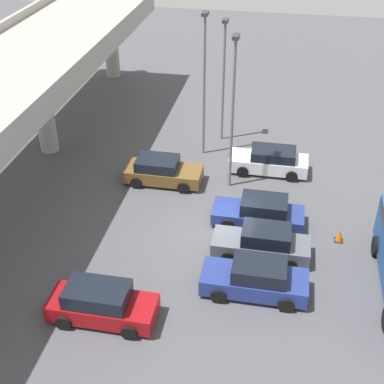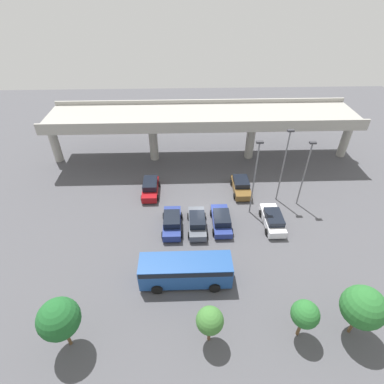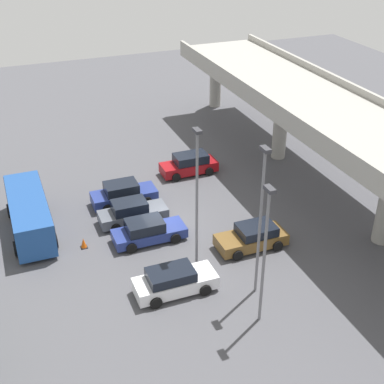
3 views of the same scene
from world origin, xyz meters
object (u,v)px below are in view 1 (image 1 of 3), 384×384
parked_car_2 (262,243)px  traffic_cone (339,236)px  lamp_post_by_overpass (224,72)px  parked_car_0 (101,304)px  parked_car_4 (162,171)px  lamp_post_mid_lot (233,104)px  lamp_post_near_aisle (204,77)px  parked_car_1 (256,279)px  parked_car_3 (260,212)px  parked_car_5 (270,161)px

parked_car_2 → traffic_cone: size_ratio=6.82×
lamp_post_by_overpass → traffic_cone: (-10.14, -7.53, -4.45)m
parked_car_0 → traffic_cone: bearing=35.7°
parked_car_4 → lamp_post_mid_lot: (0.36, -4.04, 4.47)m
parked_car_4 → lamp_post_near_aisle: lamp_post_near_aisle is taller
parked_car_1 → parked_car_2: size_ratio=1.00×
lamp_post_mid_lot → traffic_cone: bearing=-124.4°
parked_car_1 → lamp_post_by_overpass: 15.64m
parked_car_3 → traffic_cone: parked_car_3 is taller
parked_car_0 → parked_car_5: (13.63, -6.21, -0.05)m
parked_car_5 → lamp_post_near_aisle: 6.52m
parked_car_3 → parked_car_5: bearing=-91.5°
parked_car_3 → lamp_post_near_aisle: lamp_post_near_aisle is taller
parked_car_3 → traffic_cone: 4.24m
lamp_post_mid_lot → lamp_post_by_overpass: (5.89, 1.31, -0.44)m
parked_car_3 → lamp_post_near_aisle: size_ratio=0.53×
parked_car_2 → lamp_post_near_aisle: 11.73m
lamp_post_by_overpass → parked_car_3: bearing=-160.2°
parked_car_3 → traffic_cone: bearing=169.8°
parked_car_3 → parked_car_4: size_ratio=1.05×
parked_car_0 → lamp_post_by_overpass: size_ratio=0.56×
parked_car_1 → lamp_post_by_overpass: lamp_post_by_overpass is taller
parked_car_0 → parked_car_5: bearing=65.5°
parked_car_5 → lamp_post_near_aisle: (1.62, 4.42, 4.51)m
parked_car_1 → lamp_post_by_overpass: (14.69, 3.61, 3.98)m
parked_car_2 → traffic_cone: (1.88, -3.82, -0.43)m
parked_car_3 → lamp_post_by_overpass: size_ratio=0.59×
parked_car_4 → parked_car_5: parked_car_5 is taller
parked_car_1 → parked_car_2: bearing=-92.0°
parked_car_2 → parked_car_5: size_ratio=1.00×
lamp_post_by_overpass → parked_car_1: bearing=-166.2°
parked_car_4 → lamp_post_by_overpass: bearing=66.4°
parked_car_0 → lamp_post_mid_lot: size_ratio=0.51×
lamp_post_mid_lot → traffic_cone: lamp_post_mid_lot is taller
parked_car_5 → parked_car_4: bearing=21.0°
parked_car_5 → lamp_post_mid_lot: bearing=42.8°
parked_car_2 → parked_car_4: (5.78, 6.44, -0.01)m
parked_car_1 → traffic_cone: parked_car_1 is taller
parked_car_2 → lamp_post_mid_lot: (6.13, 2.40, 4.46)m
parked_car_3 → parked_car_5: size_ratio=1.01×
parked_car_0 → traffic_cone: parked_car_0 is taller
lamp_post_mid_lot → parked_car_1: bearing=-165.3°
traffic_cone → lamp_post_mid_lot: bearing=55.6°
parked_car_3 → parked_car_4: 6.87m
parked_car_5 → traffic_cone: bearing=122.5°
parked_car_2 → lamp_post_mid_lot: size_ratio=0.53×
parked_car_0 → parked_car_1: 6.89m
parked_car_2 → parked_car_5: (8.18, 0.19, 0.00)m
parked_car_2 → parked_car_5: parked_car_2 is taller
parked_car_1 → parked_car_3: 5.31m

